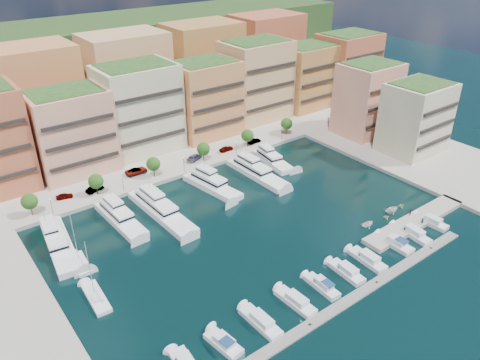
{
  "coord_description": "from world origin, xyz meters",
  "views": [
    {
      "loc": [
        -57.13,
        -69.52,
        60.65
      ],
      "look_at": [
        3.66,
        10.48,
        6.0
      ],
      "focal_mm": 35.0,
      "sensor_mm": 36.0,
      "label": 1
    }
  ],
  "objects_px": {
    "cruiser_8": "(413,233)",
    "yacht_0": "(58,242)",
    "cruiser_3": "(295,302)",
    "cruiser_4": "(322,286)",
    "tree_0": "(29,201)",
    "tree_1": "(96,181)",
    "sailboat_1": "(96,298)",
    "car_3": "(194,157)",
    "lamppost_4": "(282,131)",
    "yacht_3": "(211,184)",
    "car_0": "(64,196)",
    "car_2": "(136,171)",
    "tree_3": "(203,149)",
    "yacht_2": "(160,209)",
    "yacht_4": "(255,172)",
    "lamppost_3": "(236,146)",
    "tender_2": "(392,210)",
    "cruiser_5": "(347,272)",
    "cruiser_2": "(261,322)",
    "cruiser_9": "(431,222)",
    "lamppost_1": "(123,181)",
    "tree_4": "(247,135)",
    "lamppost_2": "(184,162)",
    "person_0": "(422,221)",
    "yacht_1": "(119,217)",
    "tree_2": "(153,164)",
    "tree_5": "(287,124)",
    "cruiser_1": "(224,343)",
    "cruiser_7": "(395,243)",
    "lamppost_0": "(51,204)",
    "sailboat_2": "(81,264)",
    "car_1": "(95,189)",
    "tender_0": "(368,224)",
    "car_5": "(254,141)",
    "tender_3": "(401,206)"
  },
  "relations": [
    {
      "from": "person_0",
      "to": "cruiser_9",
      "type": "bearing_deg",
      "value": -108.1
    },
    {
      "from": "cruiser_9",
      "to": "tree_0",
      "type": "bearing_deg",
      "value": 141.33
    },
    {
      "from": "lamppost_1",
      "to": "car_3",
      "type": "xyz_separation_m",
      "value": [
        24.11,
        4.35,
        -2.0
      ]
    },
    {
      "from": "tree_2",
      "to": "tree_5",
      "type": "height_order",
      "value": "same"
    },
    {
      "from": "cruiser_8",
      "to": "tender_2",
      "type": "xyz_separation_m",
      "value": [
        4.85,
        9.04,
        -0.13
      ]
    },
    {
      "from": "cruiser_9",
      "to": "car_2",
      "type": "bearing_deg",
      "value": 125.0
    },
    {
      "from": "tree_0",
      "to": "lamppost_3",
      "type": "xyz_separation_m",
      "value": [
        58.0,
        -2.3,
        -0.92
      ]
    },
    {
      "from": "yacht_3",
      "to": "sailboat_1",
      "type": "xyz_separation_m",
      "value": [
        -40.28,
        -21.99,
        -0.9
      ]
    },
    {
      "from": "tree_1",
      "to": "cruiser_8",
      "type": "distance_m",
      "value": 76.29
    },
    {
      "from": "tree_4",
      "to": "lamppost_4",
      "type": "relative_size",
      "value": 1.35
    },
    {
      "from": "cruiser_8",
      "to": "yacht_0",
      "type": "bearing_deg",
      "value": 145.76
    },
    {
      "from": "tree_0",
      "to": "yacht_1",
      "type": "height_order",
      "value": "tree_0"
    },
    {
      "from": "lamppost_4",
      "to": "yacht_3",
      "type": "xyz_separation_m",
      "value": [
        -34.48,
        -10.73,
        -2.62
      ]
    },
    {
      "from": "tree_1",
      "to": "cruiser_2",
      "type": "distance_m",
      "value": 58.51
    },
    {
      "from": "tender_2",
      "to": "cruiser_5",
      "type": "bearing_deg",
      "value": 109.76
    },
    {
      "from": "lamppost_0",
      "to": "lamppost_2",
      "type": "relative_size",
      "value": 1.0
    },
    {
      "from": "yacht_4",
      "to": "car_1",
      "type": "relative_size",
      "value": 4.67
    },
    {
      "from": "tree_4",
      "to": "car_5",
      "type": "distance_m",
      "value": 4.57
    },
    {
      "from": "cruiser_9",
      "to": "car_2",
      "type": "distance_m",
      "value": 76.22
    },
    {
      "from": "sailboat_1",
      "to": "car_3",
      "type": "xyz_separation_m",
      "value": [
        44.87,
        37.07,
        1.52
      ]
    },
    {
      "from": "yacht_2",
      "to": "cruiser_3",
      "type": "bearing_deg",
      "value": -83.59
    },
    {
      "from": "cruiser_1",
      "to": "cruiser_5",
      "type": "distance_m",
      "value": 29.85
    },
    {
      "from": "lamppost_3",
      "to": "car_3",
      "type": "height_order",
      "value": "lamppost_3"
    },
    {
      "from": "cruiser_2",
      "to": "cruiser_1",
      "type": "bearing_deg",
      "value": 179.96
    },
    {
      "from": "tree_5",
      "to": "car_0",
      "type": "relative_size",
      "value": 1.39
    },
    {
      "from": "cruiser_8",
      "to": "sailboat_2",
      "type": "height_order",
      "value": "sailboat_2"
    },
    {
      "from": "tree_2",
      "to": "tree_4",
      "type": "distance_m",
      "value": 32.0
    },
    {
      "from": "yacht_2",
      "to": "tender_3",
      "type": "xyz_separation_m",
      "value": [
        48.4,
        -33.39,
        -0.79
      ]
    },
    {
      "from": "cruiser_3",
      "to": "cruiser_4",
      "type": "distance_m",
      "value": 6.88
    },
    {
      "from": "lamppost_2",
      "to": "person_0",
      "type": "distance_m",
      "value": 62.59
    },
    {
      "from": "cruiser_5",
      "to": "tender_0",
      "type": "bearing_deg",
      "value": 26.69
    },
    {
      "from": "tree_0",
      "to": "tree_1",
      "type": "bearing_deg",
      "value": 0.0
    },
    {
      "from": "car_0",
      "to": "car_2",
      "type": "distance_m",
      "value": 20.24
    },
    {
      "from": "yacht_2",
      "to": "yacht_4",
      "type": "bearing_deg",
      "value": 2.27
    },
    {
      "from": "cruiser_3",
      "to": "person_0",
      "type": "height_order",
      "value": "person_0"
    },
    {
      "from": "cruiser_7",
      "to": "yacht_2",
      "type": "bearing_deg",
      "value": 128.85
    },
    {
      "from": "yacht_1",
      "to": "cruiser_7",
      "type": "xyz_separation_m",
      "value": [
        43.29,
        -44.89,
        -0.52
      ]
    },
    {
      "from": "cruiser_1",
      "to": "sailboat_1",
      "type": "distance_m",
      "value": 26.2
    },
    {
      "from": "lamppost_3",
      "to": "lamppost_0",
      "type": "bearing_deg",
      "value": 180.0
    },
    {
      "from": "tree_5",
      "to": "yacht_0",
      "type": "height_order",
      "value": "tree_5"
    },
    {
      "from": "cruiser_1",
      "to": "person_0",
      "type": "xyz_separation_m",
      "value": [
        55.91,
        0.66,
        1.22
      ]
    },
    {
      "from": "tree_3",
      "to": "cruiser_3",
      "type": "distance_m",
      "value": 61.05
    },
    {
      "from": "yacht_1",
      "to": "cruiser_8",
      "type": "xyz_separation_m",
      "value": [
        49.52,
        -44.88,
        -0.54
      ]
    },
    {
      "from": "lamppost_0",
      "to": "lamppost_3",
      "type": "relative_size",
      "value": 1.0
    },
    {
      "from": "tree_0",
      "to": "yacht_2",
      "type": "height_order",
      "value": "tree_0"
    },
    {
      "from": "tree_0",
      "to": "sailboat_2",
      "type": "relative_size",
      "value": 0.43
    },
    {
      "from": "tree_0",
      "to": "cruiser_2",
      "type": "distance_m",
      "value": 62.08
    },
    {
      "from": "cruiser_2",
      "to": "cruiser_5",
      "type": "relative_size",
      "value": 1.1
    },
    {
      "from": "yacht_3",
      "to": "tender_2",
      "type": "xyz_separation_m",
      "value": [
        28.6,
        -36.03,
        -0.79
      ]
    },
    {
      "from": "cruiser_3",
      "to": "lamppost_1",
      "type": "bearing_deg",
      "value": 97.86
    }
  ]
}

